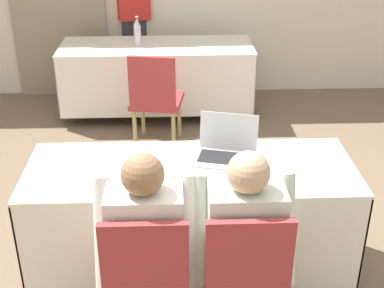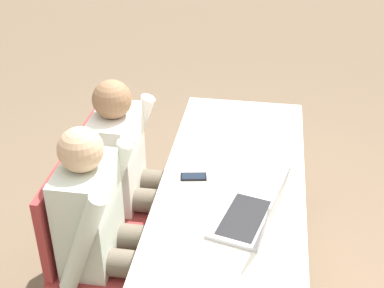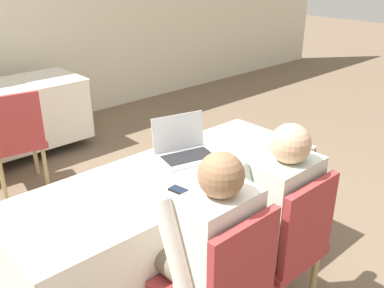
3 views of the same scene
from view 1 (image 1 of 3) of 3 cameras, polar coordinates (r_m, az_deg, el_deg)
ground_plane at (r=3.54m, az=-0.12°, el=-13.08°), size 24.00×24.00×0.00m
conference_table_near at (r=3.21m, az=-0.13°, el=-5.40°), size 1.93×0.70×0.74m
conference_table_far at (r=5.49m, az=-3.75°, el=8.64°), size 1.93×0.70×0.74m
laptop at (r=3.20m, az=3.66°, el=-0.72°), size 0.41×0.35×0.25m
cell_phone at (r=2.94m, az=-1.73°, el=-4.33°), size 0.08×0.14×0.01m
paper_beside_laptop at (r=3.30m, az=13.49°, el=-1.47°), size 0.26×0.33×0.00m
water_bottle at (r=5.40m, az=-5.83°, el=11.76°), size 0.07×0.07×0.29m
chair_near_left at (r=2.71m, az=-4.81°, el=-13.92°), size 0.44×0.44×0.91m
chair_near_right at (r=2.73m, az=5.55°, el=-13.65°), size 0.44×0.44×0.91m
chair_far_spare at (r=4.77m, az=-3.95°, el=5.08°), size 0.51×0.51×0.91m
person_checkered_shirt at (r=2.69m, az=-4.86°, el=-9.91°), size 0.50×0.52×1.17m
person_white_shirt at (r=2.71m, az=5.43°, el=-9.67°), size 0.50×0.52×1.17m
person_red_shirt at (r=6.03m, az=-6.23°, el=13.71°), size 0.38×0.28×1.59m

